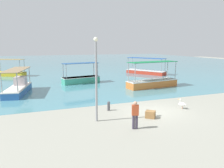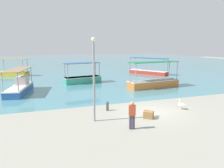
% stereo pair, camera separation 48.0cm
% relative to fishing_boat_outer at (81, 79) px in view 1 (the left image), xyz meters
% --- Properties ---
extents(ground, '(120.00, 120.00, 0.00)m').
position_rel_fishing_boat_outer_xyz_m(ground, '(2.39, -14.03, -0.57)').
color(ground, gray).
extents(harbor_water, '(110.00, 90.00, 0.00)m').
position_rel_fishing_boat_outer_xyz_m(harbor_water, '(2.39, 33.97, -0.57)').
color(harbor_water, teal).
rests_on(harbor_water, ground).
extents(fishing_boat_outer, '(4.99, 2.29, 2.62)m').
position_rel_fishing_boat_outer_xyz_m(fishing_boat_outer, '(0.00, 0.00, 0.00)').
color(fishing_boat_outer, teal).
rests_on(fishing_boat_outer, harbor_water).
extents(fishing_boat_center, '(6.44, 2.43, 3.00)m').
position_rel_fishing_boat_outer_xyz_m(fishing_boat_center, '(7.23, -5.67, 0.03)').
color(fishing_boat_center, orange).
rests_on(fishing_boat_center, harbor_water).
extents(fishing_boat_far_left, '(4.97, 3.71, 2.68)m').
position_rel_fishing_boat_outer_xyz_m(fishing_boat_far_left, '(-9.13, 10.35, -0.05)').
color(fishing_boat_far_left, gold).
rests_on(fishing_boat_far_left, harbor_water).
extents(fishing_boat_near_right, '(2.76, 6.15, 2.49)m').
position_rel_fishing_boat_outer_xyz_m(fishing_boat_near_right, '(-7.36, -3.61, 0.04)').
color(fishing_boat_near_right, '#2D62AC').
rests_on(fishing_boat_near_right, harbor_water).
extents(fishing_boat_near_left, '(5.10, 6.73, 2.72)m').
position_rel_fishing_boat_outer_xyz_m(fishing_boat_near_left, '(12.36, 4.98, -0.05)').
color(fishing_boat_near_left, red).
rests_on(fishing_boat_near_left, harbor_water).
extents(pelican, '(0.57, 0.71, 0.80)m').
position_rel_fishing_boat_outer_xyz_m(pelican, '(4.80, -14.20, -0.20)').
color(pelican, '#E0997A').
rests_on(pelican, ground).
extents(lamp_post, '(0.28, 0.28, 5.39)m').
position_rel_fishing_boat_outer_xyz_m(lamp_post, '(-2.21, -14.52, 2.48)').
color(lamp_post, gray).
rests_on(lamp_post, ground).
extents(mooring_bollard, '(0.22, 0.22, 0.73)m').
position_rel_fishing_boat_outer_xyz_m(mooring_bollard, '(-0.69, -12.60, -0.18)').
color(mooring_bollard, '#47474C').
rests_on(mooring_bollard, ground).
extents(fisherman_standing, '(0.45, 0.34, 1.69)m').
position_rel_fishing_boat_outer_xyz_m(fisherman_standing, '(-0.47, -16.60, 0.34)').
color(fisherman_standing, '#3E3648').
rests_on(fisherman_standing, ground).
extents(cargo_crate, '(0.82, 0.80, 0.49)m').
position_rel_fishing_boat_outer_xyz_m(cargo_crate, '(1.41, -15.19, -0.33)').
color(cargo_crate, olive).
rests_on(cargo_crate, ground).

